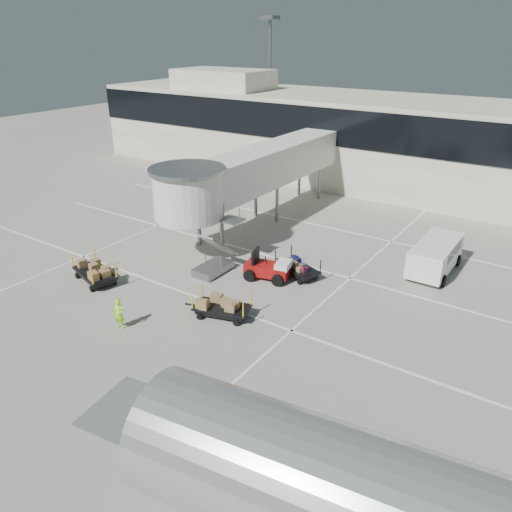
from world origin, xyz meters
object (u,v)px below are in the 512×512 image
object	(u,v)px
baggage_tug	(269,269)
box_cart_near	(223,308)
minivan	(436,253)
belt_loader	(202,175)
suitcase_cart	(297,268)
ground_worker	(119,314)
box_cart_far	(94,272)

from	to	relation	value
baggage_tug	box_cart_near	bearing A→B (deg)	-98.49
minivan	belt_loader	world-z (taller)	minivan
box_cart_near	suitcase_cart	bearing A→B (deg)	66.80
suitcase_cart	ground_worker	xyz separation A→B (m)	(-4.35, -10.18, 0.32)
ground_worker	belt_loader	distance (m)	26.97
minivan	suitcase_cart	bearing A→B (deg)	-141.57
belt_loader	baggage_tug	bearing A→B (deg)	-54.33
belt_loader	box_cart_far	bearing A→B (deg)	-81.51
box_cart_near	box_cart_far	distance (m)	8.95
baggage_tug	suitcase_cart	size ratio (longest dim) A/B	0.83
baggage_tug	suitcase_cart	world-z (taller)	baggage_tug
baggage_tug	belt_loader	world-z (taller)	baggage_tug
box_cart_near	ground_worker	bearing A→B (deg)	-150.59
box_cart_far	ground_worker	xyz separation A→B (m)	(5.27, -2.70, 0.23)
box_cart_near	ground_worker	distance (m)	5.22
ground_worker	belt_loader	bearing A→B (deg)	106.77
minivan	ground_worker	bearing A→B (deg)	-125.59
suitcase_cart	ground_worker	bearing A→B (deg)	-92.92
belt_loader	suitcase_cart	bearing A→B (deg)	-49.76
suitcase_cart	box_cart_far	size ratio (longest dim) A/B	0.90
baggage_tug	box_cart_near	distance (m)	5.10
baggage_tug	ground_worker	distance (m)	9.39
ground_worker	minivan	xyz separation A→B (m)	(11.13, 15.57, 0.35)
box_cart_near	minivan	distance (m)	14.02
baggage_tug	suitcase_cart	xyz separation A→B (m)	(1.17, 1.35, -0.15)
baggage_tug	ground_worker	size ratio (longest dim) A/B	1.79
box_cart_far	box_cart_near	bearing A→B (deg)	23.43
box_cart_far	ground_worker	distance (m)	5.93
suitcase_cart	minivan	world-z (taller)	minivan
baggage_tug	box_cart_far	size ratio (longest dim) A/B	0.74
baggage_tug	suitcase_cart	bearing A→B (deg)	35.68
suitcase_cart	box_cart_far	world-z (taller)	box_cart_far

